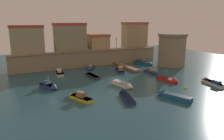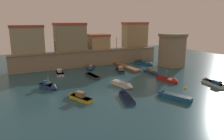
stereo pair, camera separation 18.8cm
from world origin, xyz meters
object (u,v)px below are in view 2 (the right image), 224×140
at_px(quay_lamp_2, 117,41).
at_px(moored_boat_11, 170,80).
at_px(quay_lamp_0, 55,44).
at_px(moored_boat_5, 171,96).
at_px(mooring_buoy_0, 186,89).
at_px(quay_lamp_1, 88,44).
at_px(moored_boat_6, 78,97).
at_px(moored_boat_9, 119,69).
at_px(moored_boat_2, 91,75).
at_px(moored_boat_3, 124,85).
at_px(moored_boat_8, 125,96).
at_px(moored_boat_0, 211,82).
at_px(moored_boat_10, 91,68).
at_px(moored_boat_4, 59,72).
at_px(moored_boat_1, 154,73).
at_px(fortress_tower, 172,50).
at_px(moored_boat_7, 50,86).
at_px(moored_boat_12, 145,63).

relative_size(quay_lamp_2, moored_boat_11, 0.62).
relative_size(quay_lamp_0, moored_boat_5, 0.54).
bearing_deg(moored_boat_11, mooring_buoy_0, -13.36).
bearing_deg(quay_lamp_1, moored_boat_6, -114.25).
xyz_separation_m(quay_lamp_2, moored_boat_9, (-4.24, -9.84, -6.52)).
bearing_deg(moored_boat_2, quay_lamp_0, 21.74).
distance_m(moored_boat_3, moored_boat_6, 10.97).
relative_size(moored_boat_6, moored_boat_8, 0.84).
bearing_deg(moored_boat_6, moored_boat_0, -120.71).
bearing_deg(moored_boat_2, moored_boat_3, -168.87).
xyz_separation_m(moored_boat_6, moored_boat_8, (7.82, -2.66, -0.19)).
relative_size(moored_boat_10, mooring_buoy_0, 9.26).
relative_size(quay_lamp_2, moored_boat_9, 0.56).
bearing_deg(moored_boat_8, moored_boat_4, 31.88).
bearing_deg(moored_boat_5, moored_boat_9, -25.75).
distance_m(moored_boat_1, moored_boat_4, 24.16).
height_order(quay_lamp_2, mooring_buoy_0, quay_lamp_2).
xyz_separation_m(fortress_tower, moored_boat_10, (-23.68, 5.90, -4.42)).
bearing_deg(moored_boat_7, moored_boat_11, 47.75).
bearing_deg(moored_boat_10, fortress_tower, 103.87).
height_order(moored_boat_0, moored_boat_1, moored_boat_1).
xyz_separation_m(moored_boat_5, moored_boat_9, (1.46, 22.02, 0.06)).
bearing_deg(moored_boat_11, quay_lamp_2, 174.48).
xyz_separation_m(quay_lamp_0, moored_boat_5, (13.18, -31.85, -6.54)).
height_order(quay_lamp_0, quay_lamp_2, quay_lamp_2).
relative_size(fortress_tower, moored_boat_1, 1.34).
height_order(quay_lamp_0, moored_boat_11, quay_lamp_0).
distance_m(moored_boat_5, mooring_buoy_0, 6.82).
distance_m(quay_lamp_1, quay_lamp_2, 9.24).
bearing_deg(mooring_buoy_0, moored_boat_1, 82.41).
bearing_deg(moored_boat_9, moored_boat_10, 63.13).
bearing_deg(moored_boat_12, fortress_tower, 35.43).
distance_m(moored_boat_0, moored_boat_11, 8.55).
distance_m(moored_boat_6, moored_boat_7, 8.69).
relative_size(moored_boat_7, moored_boat_9, 0.74).
bearing_deg(moored_boat_4, moored_boat_8, -156.85).
bearing_deg(moored_boat_11, moored_boat_4, -139.80).
distance_m(moored_boat_4, moored_boat_10, 9.08).
xyz_separation_m(quay_lamp_1, moored_boat_12, (16.25, -5.58, -6.15)).
bearing_deg(moored_boat_9, moored_boat_3, 171.04).
bearing_deg(quay_lamp_0, quay_lamp_1, 0.00).
relative_size(moored_boat_7, mooring_buoy_0, 8.05).
distance_m(moored_boat_4, moored_boat_8, 23.24).
bearing_deg(moored_boat_12, moored_boat_7, -87.91).
distance_m(quay_lamp_0, moored_boat_4, 8.61).
distance_m(quay_lamp_0, quay_lamp_1, 9.65).
xyz_separation_m(moored_boat_0, moored_boat_6, (-28.31, 3.86, 0.05)).
xyz_separation_m(quay_lamp_2, moored_boat_6, (-20.58, -25.19, -6.54)).
relative_size(moored_boat_0, moored_boat_7, 1.42).
bearing_deg(moored_boat_6, moored_boat_10, -49.05).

